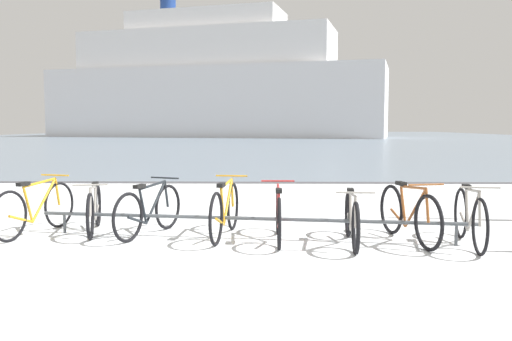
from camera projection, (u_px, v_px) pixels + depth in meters
The scene contains 11 objects.
ground at pixel (254, 140), 58.02m from camera, with size 80.00×132.00×0.08m.
bike_rack at pixel (250, 219), 7.20m from camera, with size 5.87×0.83×0.31m.
bicycle_0 at pixel (36, 208), 7.51m from camera, with size 0.58×1.69×0.80m.
bicycle_1 at pixel (94, 209), 7.63m from camera, with size 0.50×1.61×0.74m.
bicycle_2 at pixel (149, 210), 7.44m from camera, with size 0.69×1.54×0.78m.
bicycle_3 at pixel (225, 210), 7.32m from camera, with size 0.46×1.74×0.81m.
bicycle_4 at pixel (278, 215), 7.07m from camera, with size 0.46×1.65×0.77m.
bicycle_5 at pixel (352, 219), 6.84m from camera, with size 0.46×1.65×0.74m.
bicycle_6 at pixel (409, 214), 7.02m from camera, with size 0.51×1.72×0.82m.
bicycle_7 at pixel (470, 218), 6.76m from camera, with size 0.46×1.67×0.81m.
ferry_ship at pixel (213, 85), 69.47m from camera, with size 44.69×21.90×19.81m.
Camera 1 is at (1.28, -4.18, 1.53)m, focal length 37.69 mm.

